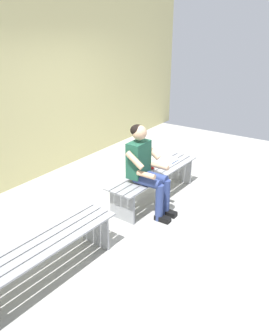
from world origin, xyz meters
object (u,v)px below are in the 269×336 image
Objects in this scene: bench_near at (155,177)px; book_open at (168,162)px; person_seated at (146,167)px; bench_far at (44,251)px; apple at (152,167)px.

bench_near is 0.42m from book_open.
person_seated is at bearing 13.84° from bench_near.
bench_far is 4.18× the size of book_open.
apple is (-0.03, -0.07, 0.14)m from bench_near.
bench_far is 1.79m from person_seated.
book_open is (-0.37, 0.07, -0.03)m from apple.
book_open is at bearing 168.74° from apple.
bench_near is 4.38× the size of book_open.
book_open is (-0.81, -0.10, -0.23)m from person_seated.
bench_near is at bearing 64.54° from apple.
bench_near is 1.05× the size of bench_far.
bench_far is (2.16, 0.00, -0.00)m from bench_near.
apple reaches higher than bench_far.
book_open is at bearing -173.01° from person_seated.
person_seated reaches higher than bench_far.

